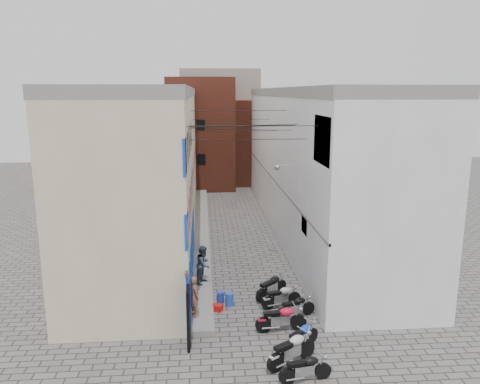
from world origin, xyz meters
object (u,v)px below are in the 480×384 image
object	(u,v)px
motorcycle_f	(281,295)
water_jug_far	(220,297)
motorcycle_b	(292,348)
motorcycle_g	(272,285)
motorcycle_e	(296,306)
person_a	(194,296)
motorcycle_a	(305,367)
water_jug_near	(229,299)
motorcycle_d	(281,317)
person_b	(204,264)
red_crate	(217,308)
motorcycle_c	(302,335)

from	to	relation	value
motorcycle_f	water_jug_far	world-z (taller)	motorcycle_f
motorcycle_b	motorcycle_g	distance (m)	5.11
motorcycle_e	person_a	size ratio (longest dim) A/B	1.05
motorcycle_b	motorcycle_g	xyz separation A→B (m)	(0.10, 5.11, -0.03)
motorcycle_a	motorcycle_f	world-z (taller)	motorcycle_f
motorcycle_f	motorcycle_e	bearing A→B (deg)	6.06
motorcycle_b	motorcycle_f	xyz separation A→B (m)	(0.37, 4.16, -0.07)
motorcycle_a	motorcycle_e	distance (m)	4.18
motorcycle_a	motorcycle_e	bearing A→B (deg)	163.71
motorcycle_a	motorcycle_b	world-z (taller)	motorcycle_b
water_jug_near	motorcycle_d	bearing A→B (deg)	-52.33
person_b	person_a	bearing A→B (deg)	-163.63
water_jug_far	red_crate	distance (m)	0.76
water_jug_far	water_jug_near	bearing A→B (deg)	-38.00
motorcycle_c	motorcycle_f	distance (m)	3.23
person_b	red_crate	size ratio (longest dim) A/B	4.24
motorcycle_e	water_jug_far	distance (m)	3.33
red_crate	motorcycle_c	bearing A→B (deg)	-47.78
motorcycle_d	motorcycle_e	xyz separation A→B (m)	(0.76, 1.02, -0.07)
person_b	red_crate	xyz separation A→B (m)	(0.53, -2.35, -0.99)
motorcycle_c	person_a	xyz separation A→B (m)	(-3.75, 2.25, 0.57)
motorcycle_a	motorcycle_b	xyz separation A→B (m)	(-0.24, 0.95, 0.09)
motorcycle_b	red_crate	xyz separation A→B (m)	(-2.29, 4.05, -0.46)
person_b	motorcycle_a	bearing A→B (deg)	-134.09
motorcycle_c	person_b	size ratio (longest dim) A/B	0.98
motorcycle_b	motorcycle_c	distance (m)	1.08
motorcycle_e	water_jug_near	distance (m)	2.87
motorcycle_c	red_crate	bearing A→B (deg)	-177.20
red_crate	water_jug_far	bearing A→B (deg)	78.29
motorcycle_e	person_a	distance (m)	4.03
water_jug_far	red_crate	size ratio (longest dim) A/B	1.17
person_b	water_jug_far	bearing A→B (deg)	-133.74
motorcycle_a	person_b	bearing A→B (deg)	-166.24
motorcycle_d	motorcycle_c	bearing A→B (deg)	18.77
motorcycle_c	motorcycle_f	size ratio (longest dim) A/B	0.96
water_jug_far	red_crate	world-z (taller)	water_jug_far
motorcycle_e	motorcycle_f	world-z (taller)	motorcycle_f
motorcycle_b	motorcycle_f	distance (m)	4.18
motorcycle_c	motorcycle_f	bearing A→B (deg)	143.70
motorcycle_c	red_crate	size ratio (longest dim) A/B	4.16
motorcycle_a	water_jug_far	size ratio (longest dim) A/B	3.53
person_b	red_crate	bearing A→B (deg)	-143.94
motorcycle_e	water_jug_near	xyz separation A→B (m)	(-2.55, 1.30, -0.22)
motorcycle_g	water_jug_far	xyz separation A→B (m)	(-2.23, -0.33, -0.31)
person_b	water_jug_far	world-z (taller)	person_b
motorcycle_g	water_jug_far	distance (m)	2.28
person_a	water_jug_far	bearing A→B (deg)	-60.42
motorcycle_b	person_a	size ratio (longest dim) A/B	1.25
person_a	motorcycle_d	bearing A→B (deg)	-133.80
motorcycle_a	person_b	size ratio (longest dim) A/B	0.98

